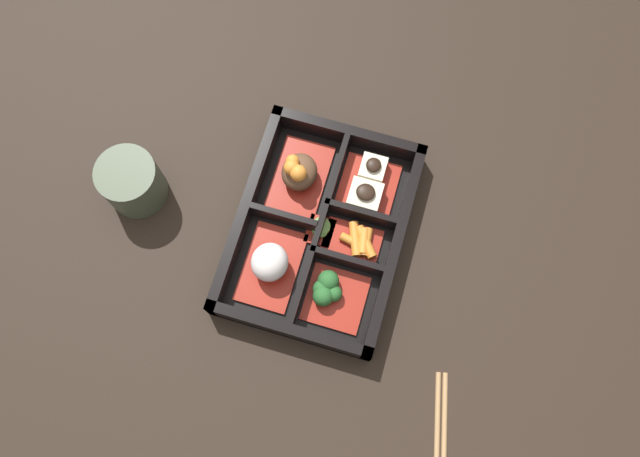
% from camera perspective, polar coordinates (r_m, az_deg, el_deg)
% --- Properties ---
extents(ground_plane, '(3.00, 3.00, 0.00)m').
position_cam_1_polar(ground_plane, '(0.87, 0.00, -0.46)').
color(ground_plane, black).
extents(bento_base, '(0.30, 0.22, 0.01)m').
position_cam_1_polar(bento_base, '(0.87, 0.00, -0.37)').
color(bento_base, black).
rests_on(bento_base, ground_plane).
extents(bento_rim, '(0.30, 0.22, 0.05)m').
position_cam_1_polar(bento_rim, '(0.85, 0.11, -0.07)').
color(bento_rim, black).
rests_on(bento_rim, ground_plane).
extents(bowl_rice, '(0.11, 0.07, 0.05)m').
position_cam_1_polar(bowl_rice, '(0.83, -4.59, -3.20)').
color(bowl_rice, maroon).
rests_on(bowl_rice, bento_base).
extents(bowl_stew, '(0.11, 0.07, 0.06)m').
position_cam_1_polar(bowl_stew, '(0.87, -1.95, 5.10)').
color(bowl_stew, maroon).
rests_on(bowl_stew, bento_base).
extents(bowl_greens, '(0.08, 0.08, 0.03)m').
position_cam_1_polar(bowl_greens, '(0.83, 0.81, -5.76)').
color(bowl_greens, maroon).
rests_on(bowl_greens, bento_base).
extents(bowl_carrots, '(0.05, 0.08, 0.02)m').
position_cam_1_polar(bowl_carrots, '(0.85, 3.51, -1.12)').
color(bowl_carrots, maroon).
rests_on(bowl_carrots, bento_base).
extents(bowl_tofu, '(0.08, 0.08, 0.04)m').
position_cam_1_polar(bowl_tofu, '(0.87, 4.42, 3.99)').
color(bowl_tofu, maroon).
rests_on(bowl_tofu, bento_base).
extents(bowl_pickles, '(0.04, 0.04, 0.01)m').
position_cam_1_polar(bowl_pickles, '(0.86, -0.10, -0.15)').
color(bowl_pickles, maroon).
rests_on(bowl_pickles, bento_base).
extents(tea_cup, '(0.08, 0.08, 0.07)m').
position_cam_1_polar(tea_cup, '(0.89, -16.83, 4.12)').
color(tea_cup, '#424C38').
rests_on(tea_cup, ground_plane).
extents(chopsticks, '(0.20, 0.06, 0.01)m').
position_cam_1_polar(chopsticks, '(0.85, 10.98, -19.65)').
color(chopsticks, '#A87F51').
rests_on(chopsticks, ground_plane).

